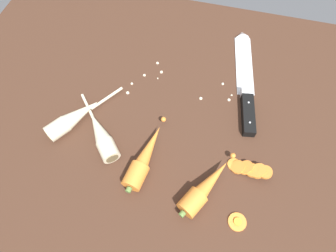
% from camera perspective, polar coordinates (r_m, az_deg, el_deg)
% --- Properties ---
extents(ground_plane, '(1.20, 0.90, 0.04)m').
position_cam_1_polar(ground_plane, '(0.71, 0.40, -0.00)').
color(ground_plane, '#42281C').
extents(chefs_knife, '(0.09, 0.35, 0.04)m').
position_cam_1_polar(chefs_knife, '(0.79, 15.16, 9.66)').
color(chefs_knife, silver).
rests_on(chefs_knife, ground_plane).
extents(whole_carrot, '(0.06, 0.19, 0.04)m').
position_cam_1_polar(whole_carrot, '(0.63, -4.76, -6.42)').
color(whole_carrot, orange).
rests_on(whole_carrot, ground_plane).
extents(whole_carrot_second, '(0.10, 0.16, 0.04)m').
position_cam_1_polar(whole_carrot_second, '(0.61, 7.34, -12.20)').
color(whole_carrot_second, orange).
rests_on(whole_carrot_second, ground_plane).
extents(parsnip_front, '(0.15, 0.16, 0.04)m').
position_cam_1_polar(parsnip_front, '(0.67, -13.18, -1.84)').
color(parsnip_front, beige).
rests_on(parsnip_front, ground_plane).
extents(parsnip_mid_left, '(0.14, 0.19, 0.04)m').
position_cam_1_polar(parsnip_mid_left, '(0.71, -18.38, 1.49)').
color(parsnip_mid_left, beige).
rests_on(parsnip_mid_left, ground_plane).
extents(carrot_slice_stack, '(0.09, 0.04, 0.03)m').
position_cam_1_polar(carrot_slice_stack, '(0.65, 15.98, -8.23)').
color(carrot_slice_stack, orange).
rests_on(carrot_slice_stack, ground_plane).
extents(carrot_slice_stray_near, '(0.04, 0.04, 0.01)m').
position_cam_1_polar(carrot_slice_stray_near, '(0.62, 13.69, -18.10)').
color(carrot_slice_stray_near, orange).
rests_on(carrot_slice_stray_near, ground_plane).
extents(mince_crumbs, '(0.27, 0.12, 0.01)m').
position_cam_1_polar(mince_crumbs, '(0.75, 0.96, 8.51)').
color(mince_crumbs, beige).
rests_on(mince_crumbs, ground_plane).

